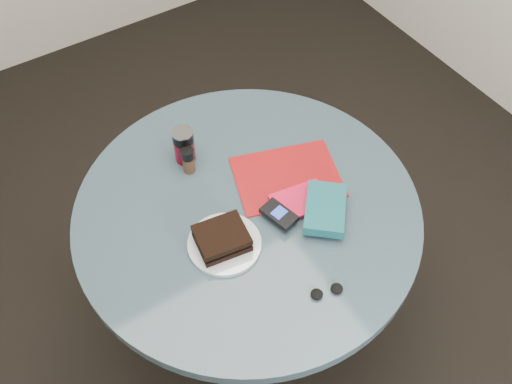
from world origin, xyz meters
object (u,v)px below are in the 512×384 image
table (248,238)px  magazine (287,177)px  red_book (300,201)px  sandwich (222,238)px  plate (224,244)px  soda_can (184,145)px  mp3_player (279,214)px  headphones (327,291)px  pepper_grinder (188,160)px  novel (325,209)px

table → magazine: magazine is taller
red_book → table: bearing=161.4°
table → red_book: bearing=-27.9°
table → sandwich: bearing=-149.8°
sandwich → plate: bearing=-26.8°
soda_can → mp3_player: soda_can is taller
plate → headphones: size_ratio=2.17×
magazine → red_book: size_ratio=1.96×
plate → sandwich: 0.03m
soda_can → red_book: soda_can is taller
plate → headphones: 0.30m
sandwich → soda_can: (0.07, 0.33, 0.02)m
plate → headphones: (0.15, -0.27, 0.00)m
magazine → headphones: bearing=-91.5°
plate → magazine: (0.28, 0.10, -0.00)m
pepper_grinder → red_book: 0.35m
plate → mp3_player: 0.17m
table → magazine: size_ratio=3.26×
soda_can → pepper_grinder: soda_can is taller
soda_can → table: bearing=-77.0°
soda_can → mp3_player: 0.36m
pepper_grinder → novel: size_ratio=0.53×
table → pepper_grinder: pepper_grinder is taller
sandwich → pepper_grinder: pepper_grinder is taller
plate → sandwich: (-0.01, 0.00, 0.03)m
red_book → sandwich: bearing=-170.2°
pepper_grinder → red_book: pepper_grinder is taller
soda_can → novel: soda_can is taller
plate → soda_can: soda_can is taller
novel → magazine: bearing=43.5°
plate → red_book: (0.26, 0.00, 0.01)m
pepper_grinder → plate: bearing=-99.6°
pepper_grinder → headphones: 0.56m
soda_can → pepper_grinder: size_ratio=1.34×
mp3_player → novel: bearing=-27.0°
pepper_grinder → magazine: pepper_grinder is taller
table → red_book: (0.13, -0.07, 0.18)m
mp3_player → pepper_grinder: bearing=112.5°
red_book → headphones: (-0.11, -0.27, -0.00)m
magazine → novel: size_ratio=1.81×
sandwich → red_book: 0.26m
plate → red_book: 0.26m
table → plate: size_ratio=4.95×
sandwich → soda_can: size_ratio=1.26×
table → soda_can: soda_can is taller
plate → red_book: red_book is taller
novel → headphones: 0.24m
pepper_grinder → headphones: size_ratio=0.95×
plate → magazine: bearing=20.5°
table → soda_can: 0.35m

